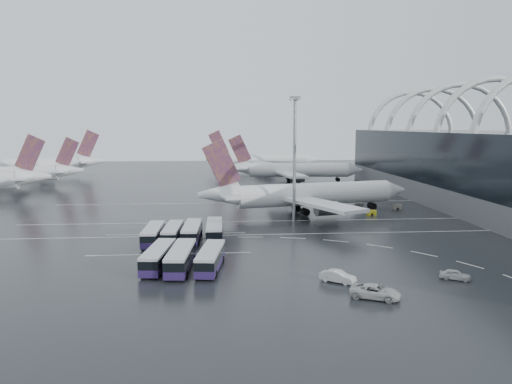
{
  "coord_description": "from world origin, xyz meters",
  "views": [
    {
      "loc": [
        -15.86,
        -99.82,
        21.83
      ],
      "look_at": [
        -6.91,
        10.36,
        7.0
      ],
      "focal_mm": 35.0,
      "sensor_mm": 36.0,
      "label": 1
    }
  ],
  "objects": [
    {
      "name": "airliner_gate_c",
      "position": [
        5.86,
        137.72,
        4.9
      ],
      "size": [
        55.07,
        50.37,
        19.61
      ],
      "rotation": [
        0.0,
        0.0,
        0.13
      ],
      "color": "white",
      "rests_on": "ground"
    },
    {
      "name": "van_curve_a",
      "position": [
        4.2,
        -40.22,
        0.88
      ],
      "size": [
        7.0,
        5.35,
        1.77
      ],
      "primitive_type": "imported",
      "rotation": [
        0.0,
        0.0,
        1.13
      ],
      "color": "silver",
      "rests_on": "ground"
    },
    {
      "name": "airliner_main",
      "position": [
        5.97,
        20.74,
        4.71
      ],
      "size": [
        55.16,
        47.63,
        18.82
      ],
      "rotation": [
        0.0,
        0.0,
        0.23
      ],
      "color": "white",
      "rests_on": "ground"
    },
    {
      "name": "bus_row_near_a",
      "position": [
        -27.64,
        -7.49,
        1.7
      ],
      "size": [
        3.27,
        12.63,
        3.09
      ],
      "rotation": [
        0.0,
        0.0,
        1.54
      ],
      "color": "#241544",
      "rests_on": "ground"
    },
    {
      "name": "gse_cart_belly_e",
      "position": [
        16.44,
        35.23,
        0.67
      ],
      "size": [
        2.45,
        1.45,
        1.34
      ],
      "primitive_type": "cube",
      "color": "gold",
      "rests_on": "ground"
    },
    {
      "name": "gse_cart_belly_b",
      "position": [
        22.13,
        29.08,
        0.62
      ],
      "size": [
        2.28,
        1.35,
        1.24
      ],
      "primitive_type": "cube",
      "color": "slate",
      "rests_on": "ground"
    },
    {
      "name": "gse_cart_belly_d",
      "position": [
        31.37,
        25.55,
        0.64
      ],
      "size": [
        2.35,
        1.39,
        1.28
      ],
      "primitive_type": "cube",
      "color": "slate",
      "rests_on": "ground"
    },
    {
      "name": "airliner_gate_b",
      "position": [
        13.25,
        89.97,
        4.61
      ],
      "size": [
        53.04,
        47.48,
        18.41
      ],
      "rotation": [
        0.0,
        0.0,
        -0.09
      ],
      "color": "white",
      "rests_on": "ground"
    },
    {
      "name": "van_curve_b",
      "position": [
        18.0,
        -33.6,
        0.72
      ],
      "size": [
        4.55,
        3.51,
        1.45
      ],
      "primitive_type": "imported",
      "rotation": [
        0.0,
        0.0,
        1.08
      ],
      "color": "silver",
      "rests_on": "ground"
    },
    {
      "name": "bus_bay_line_south",
      "position": [
        -24.0,
        -16.0,
        0.01
      ],
      "size": [
        28.0,
        0.25,
        0.01
      ],
      "primitive_type": "cube",
      "color": "white",
      "rests_on": "ground"
    },
    {
      "name": "bus_row_near_d",
      "position": [
        -16.23,
        -5.32,
        1.77
      ],
      "size": [
        3.27,
        13.13,
        3.22
      ],
      "rotation": [
        0.0,
        0.0,
        1.56
      ],
      "color": "#241544",
      "rests_on": "ground"
    },
    {
      "name": "van_curve_c",
      "position": [
        1.04,
        -33.43,
        0.83
      ],
      "size": [
        5.11,
        4.43,
        1.66
      ],
      "primitive_type": "imported",
      "rotation": [
        0.0,
        0.0,
        0.93
      ],
      "color": "silver",
      "rests_on": "ground"
    },
    {
      "name": "floodlight_mast",
      "position": [
        1.9,
        11.49,
        17.75
      ],
      "size": [
        2.16,
        2.16,
        28.22
      ],
      "color": "gray",
      "rests_on": "ground"
    },
    {
      "name": "lane_marking_near",
      "position": [
        0.0,
        -2.0,
        0.01
      ],
      "size": [
        120.0,
        0.25,
        0.01
      ],
      "primitive_type": "cube",
      "color": "white",
      "rests_on": "ground"
    },
    {
      "name": "bus_row_far_a",
      "position": [
        -24.81,
        -24.16,
        1.76
      ],
      "size": [
        4.45,
        13.23,
        3.19
      ],
      "rotation": [
        0.0,
        0.0,
        1.45
      ],
      "color": "#241544",
      "rests_on": "ground"
    },
    {
      "name": "jet_remote_far",
      "position": [
        -86.47,
        119.01,
        5.17
      ],
      "size": [
        45.68,
        37.05,
        20.02
      ],
      "rotation": [
        0.0,
        0.0,
        3.4
      ],
      "color": "white",
      "rests_on": "ground"
    },
    {
      "name": "ground",
      "position": [
        0.0,
        0.0,
        0.0
      ],
      "size": [
        420.0,
        420.0,
        0.0
      ],
      "primitive_type": "plane",
      "color": "black",
      "rests_on": "ground"
    },
    {
      "name": "lane_marking_mid",
      "position": [
        0.0,
        12.0,
        0.01
      ],
      "size": [
        120.0,
        0.25,
        0.01
      ],
      "primitive_type": "cube",
      "color": "white",
      "rests_on": "ground"
    },
    {
      "name": "bus_row_far_c",
      "position": [
        -16.79,
        -25.46,
        1.74
      ],
      "size": [
        4.65,
        13.16,
        3.17
      ],
      "rotation": [
        0.0,
        0.0,
        1.43
      ],
      "color": "#241544",
      "rests_on": "ground"
    },
    {
      "name": "lane_marking_far",
      "position": [
        0.0,
        40.0,
        0.01
      ],
      "size": [
        120.0,
        0.25,
        0.01
      ],
      "primitive_type": "cube",
      "color": "white",
      "rests_on": "ground"
    },
    {
      "name": "bus_bay_line_north",
      "position": [
        -24.0,
        0.0,
        0.01
      ],
      "size": [
        28.0,
        0.25,
        0.01
      ],
      "primitive_type": "cube",
      "color": "white",
      "rests_on": "ground"
    },
    {
      "name": "jet_remote_mid",
      "position": [
        -83.51,
        85.27,
        4.57
      ],
      "size": [
        40.65,
        32.75,
        17.72
      ],
      "rotation": [
        0.0,
        0.0,
        3.21
      ],
      "color": "white",
      "rests_on": "ground"
    },
    {
      "name": "bus_row_near_c",
      "position": [
        -20.45,
        -6.35,
        1.76
      ],
      "size": [
        3.62,
        13.18,
        3.21
      ],
      "rotation": [
        0.0,
        0.0,
        1.52
      ],
      "color": "#241544",
      "rests_on": "ground"
    },
    {
      "name": "gse_cart_belly_a",
      "position": [
        22.06,
        17.74,
        0.6
      ],
      "size": [
        2.21,
        1.3,
        1.2
      ],
      "primitive_type": "cube",
      "color": "gold",
      "rests_on": "ground"
    },
    {
      "name": "bus_row_far_b",
      "position": [
        -21.31,
        -25.27,
        1.82
      ],
      "size": [
        4.16,
        13.67,
        3.31
      ],
      "rotation": [
        0.0,
        0.0,
        1.49
      ],
      "color": "#241544",
      "rests_on": "ground"
    },
    {
      "name": "bus_row_near_b",
      "position": [
        -24.06,
        -6.63,
        1.67
      ],
      "size": [
        3.45,
        12.44,
        3.03
      ],
      "rotation": [
        0.0,
        0.0,
        1.52
      ],
      "color": "#241544",
      "rests_on": "ground"
    }
  ]
}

